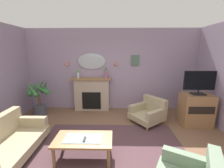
# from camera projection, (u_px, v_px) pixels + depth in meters

# --- Properties ---
(floor) EXTENTS (6.86, 6.47, 0.10)m
(floor) POSITION_uv_depth(u_px,v_px,m) (109.00, 162.00, 2.93)
(floor) COLOR brown
(floor) RESTS_ON ground
(wall_back) EXTENTS (6.86, 0.10, 2.81)m
(wall_back) POSITION_uv_depth(u_px,v_px,m) (112.00, 70.00, 5.34)
(wall_back) COLOR #9E8CA8
(wall_back) RESTS_ON ground
(patterned_rug) EXTENTS (3.20, 2.40, 0.01)m
(patterned_rug) POSITION_uv_depth(u_px,v_px,m) (110.00, 153.00, 3.11)
(patterned_rug) COLOR #4C3338
(patterned_rug) RESTS_ON ground
(fireplace) EXTENTS (1.36, 0.36, 1.16)m
(fireplace) POSITION_uv_depth(u_px,v_px,m) (92.00, 94.00, 5.32)
(fireplace) COLOR tan
(fireplace) RESTS_ON ground
(mantel_vase_centre) EXTENTS (0.11, 0.11, 0.35)m
(mantel_vase_centre) POSITION_uv_depth(u_px,v_px,m) (78.00, 73.00, 5.13)
(mantel_vase_centre) COLOR silver
(mantel_vase_centre) RESTS_ON fireplace
(mantel_vase_right) EXTENTS (0.12, 0.12, 0.40)m
(mantel_vase_right) POSITION_uv_depth(u_px,v_px,m) (106.00, 73.00, 5.12)
(mantel_vase_right) COLOR #9E6084
(mantel_vase_right) RESTS_ON fireplace
(wall_mirror) EXTENTS (0.96, 0.06, 0.56)m
(wall_mirror) POSITION_uv_depth(u_px,v_px,m) (92.00, 61.00, 5.21)
(wall_mirror) COLOR #B2BCC6
(wall_sconce_left) EXTENTS (0.14, 0.14, 0.14)m
(wall_sconce_left) POSITION_uv_depth(u_px,v_px,m) (67.00, 63.00, 5.19)
(wall_sconce_left) COLOR #D17066
(wall_sconce_right) EXTENTS (0.14, 0.14, 0.14)m
(wall_sconce_right) POSITION_uv_depth(u_px,v_px,m) (116.00, 63.00, 5.16)
(wall_sconce_right) COLOR #D17066
(framed_picture) EXTENTS (0.28, 0.03, 0.36)m
(framed_picture) POSITION_uv_depth(u_px,v_px,m) (135.00, 60.00, 5.19)
(framed_picture) COLOR #4C6B56
(coffee_table) EXTENTS (1.10, 0.60, 0.45)m
(coffee_table) POSITION_uv_depth(u_px,v_px,m) (83.00, 141.00, 2.88)
(coffee_table) COLOR olive
(coffee_table) RESTS_ON ground
(tv_remote) EXTENTS (0.04, 0.16, 0.02)m
(tv_remote) POSITION_uv_depth(u_px,v_px,m) (85.00, 139.00, 2.81)
(tv_remote) COLOR black
(tv_remote) RESTS_ON coffee_table
(floral_couch) EXTENTS (0.87, 1.72, 0.76)m
(floral_couch) POSITION_uv_depth(u_px,v_px,m) (4.00, 144.00, 2.90)
(floral_couch) COLOR tan
(floral_couch) RESTS_ON ground
(armchair_in_corner) EXTENTS (1.13, 1.13, 0.71)m
(armchair_in_corner) POSITION_uv_depth(u_px,v_px,m) (149.00, 112.00, 4.46)
(armchair_in_corner) COLOR tan
(armchair_in_corner) RESTS_ON ground
(tv_cabinet) EXTENTS (0.80, 0.57, 0.90)m
(tv_cabinet) POSITION_uv_depth(u_px,v_px,m) (196.00, 110.00, 4.25)
(tv_cabinet) COLOR olive
(tv_cabinet) RESTS_ON ground
(tv_flatscreen) EXTENTS (0.84, 0.24, 0.65)m
(tv_flatscreen) POSITION_uv_depth(u_px,v_px,m) (199.00, 82.00, 4.06)
(tv_flatscreen) COLOR black
(tv_flatscreen) RESTS_ON tv_cabinet
(potted_plant_tall_palm) EXTENTS (0.78, 0.77, 1.20)m
(potted_plant_tall_palm) POSITION_uv_depth(u_px,v_px,m) (39.00, 97.00, 4.82)
(potted_plant_tall_palm) COLOR #474C56
(potted_plant_tall_palm) RESTS_ON ground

